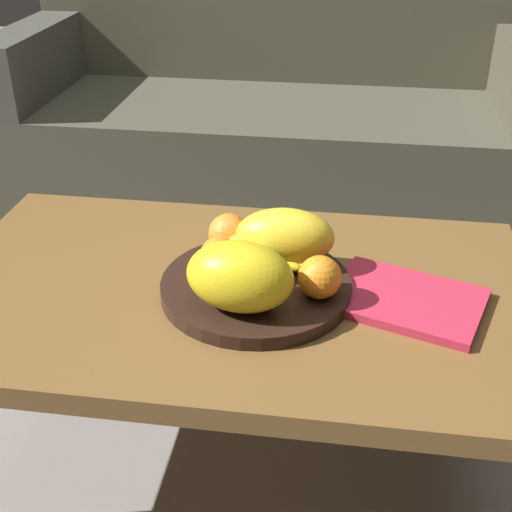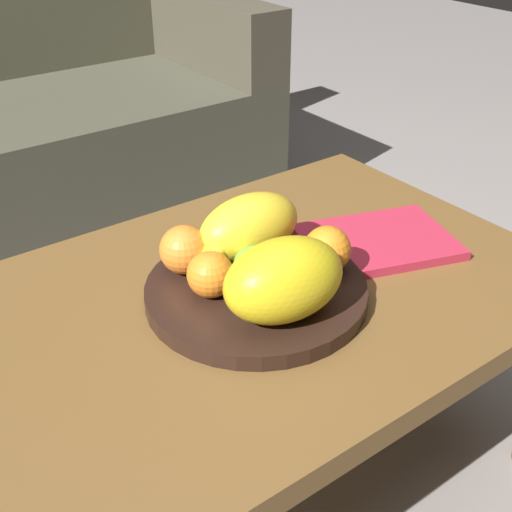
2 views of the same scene
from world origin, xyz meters
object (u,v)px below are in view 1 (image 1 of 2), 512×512
object	(u,v)px
melon_large_front	(285,236)
orange_left	(219,257)
melon_smaller_beside	(240,277)
banana_bunch	(268,247)
coffee_table	(233,306)
orange_front	(229,234)
fruit_bowl	(256,287)
orange_right	(320,277)
apple_front	(255,265)
couch	(273,123)
magazine	(406,300)

from	to	relation	value
melon_large_front	orange_left	world-z (taller)	melon_large_front
melon_smaller_beside	banana_bunch	world-z (taller)	melon_smaller_beside
coffee_table	melon_large_front	distance (m)	0.16
orange_left	banana_bunch	world-z (taller)	orange_left
coffee_table	banana_bunch	xyz separation A→B (m)	(0.06, 0.05, 0.10)
melon_smaller_beside	orange_front	xyz separation A→B (m)	(-0.05, 0.18, -0.02)
fruit_bowl	banana_bunch	bearing A→B (deg)	79.94
orange_right	coffee_table	bearing A→B (deg)	162.33
apple_front	coffee_table	bearing A→B (deg)	157.16
coffee_table	orange_right	size ratio (longest dim) A/B	14.55
couch	magazine	distance (m)	1.29
coffee_table	orange_left	size ratio (longest dim) A/B	15.48
orange_right	orange_left	bearing A→B (deg)	165.53
apple_front	orange_front	bearing A→B (deg)	123.43
coffee_table	melon_smaller_beside	size ratio (longest dim) A/B	6.04
couch	orange_left	xyz separation A→B (m)	(0.05, -1.21, 0.17)
fruit_bowl	melon_large_front	bearing A→B (deg)	60.56
couch	melon_smaller_beside	xyz separation A→B (m)	(0.11, -1.31, 0.19)
banana_bunch	orange_right	bearing A→B (deg)	-45.74
apple_front	couch	bearing A→B (deg)	95.47
orange_left	fruit_bowl	bearing A→B (deg)	-12.58
couch	melon_large_front	distance (m)	1.18
orange_right	couch	bearing A→B (deg)	100.40
fruit_bowl	orange_right	bearing A→B (deg)	-15.61
apple_front	orange_right	bearing A→B (deg)	-15.63
couch	magazine	xyz separation A→B (m)	(0.38, -1.22, 0.12)
orange_right	magazine	xyz separation A→B (m)	(0.15, 0.03, -0.05)
coffee_table	magazine	world-z (taller)	magazine
melon_large_front	coffee_table	bearing A→B (deg)	-147.54
melon_large_front	orange_front	distance (m)	0.11
couch	fruit_bowl	distance (m)	1.24
melon_large_front	fruit_bowl	bearing A→B (deg)	-119.44
orange_front	banana_bunch	size ratio (longest dim) A/B	0.44
orange_front	banana_bunch	world-z (taller)	orange_front
orange_right	apple_front	distance (m)	0.12
fruit_bowl	orange_front	distance (m)	0.13
coffee_table	magazine	bearing A→B (deg)	-2.95
coffee_table	apple_front	size ratio (longest dim) A/B	16.53
melon_smaller_beside	apple_front	bearing A→B (deg)	81.96
couch	orange_right	size ratio (longest dim) A/B	23.26
orange_front	banana_bunch	bearing A→B (deg)	-18.10
melon_smaller_beside	banana_bunch	size ratio (longest dim) A/B	1.02
melon_large_front	apple_front	bearing A→B (deg)	-120.96
melon_large_front	magazine	world-z (taller)	melon_large_front
melon_large_front	melon_smaller_beside	bearing A→B (deg)	-109.61
orange_front	orange_left	size ratio (longest dim) A/B	1.10
orange_front	orange_left	distance (m)	0.08
orange_front	fruit_bowl	bearing A→B (deg)	-55.83
coffee_table	magazine	distance (m)	0.31
orange_left	banana_bunch	distance (m)	0.10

